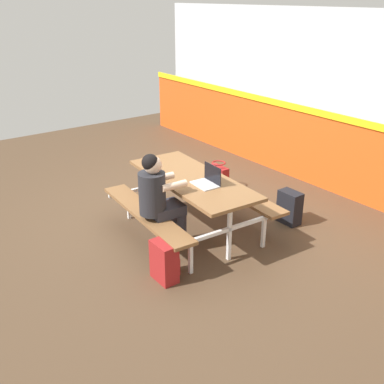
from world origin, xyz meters
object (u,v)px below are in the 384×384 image
(picnic_table_main, at_px, (192,190))
(satchel_spare, at_px, (165,262))
(tote_bag_bright, at_px, (218,177))
(laptop_silver, at_px, (208,181))
(backpack_dark, at_px, (290,208))
(student_nearer, at_px, (159,195))

(picnic_table_main, relative_size, satchel_spare, 4.41)
(tote_bag_bright, height_order, satchel_spare, satchel_spare)
(satchel_spare, bearing_deg, picnic_table_main, 127.91)
(picnic_table_main, bearing_deg, satchel_spare, -52.09)
(satchel_spare, bearing_deg, tote_bag_bright, 127.34)
(laptop_silver, height_order, backpack_dark, laptop_silver)
(student_nearer, height_order, tote_bag_bright, student_nearer)
(student_nearer, bearing_deg, satchel_spare, -28.07)
(laptop_silver, relative_size, satchel_spare, 0.76)
(backpack_dark, bearing_deg, tote_bag_bright, -179.27)
(student_nearer, distance_m, backpack_dark, 1.86)
(student_nearer, relative_size, backpack_dark, 2.74)
(backpack_dark, bearing_deg, student_nearer, -103.56)
(backpack_dark, bearing_deg, picnic_table_main, -115.41)
(picnic_table_main, bearing_deg, student_nearer, -76.41)
(laptop_silver, bearing_deg, student_nearer, -103.44)
(laptop_silver, bearing_deg, satchel_spare, -66.15)
(backpack_dark, bearing_deg, satchel_spare, -87.12)
(student_nearer, bearing_deg, picnic_table_main, 103.59)
(picnic_table_main, relative_size, laptop_silver, 5.79)
(laptop_silver, xyz_separation_m, backpack_dark, (0.28, 1.16, -0.57))
(student_nearer, bearing_deg, laptop_silver, 76.56)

